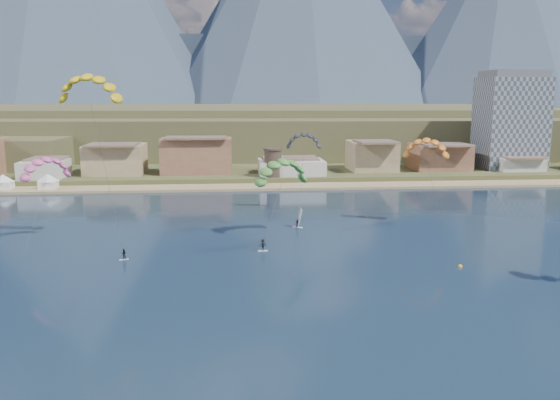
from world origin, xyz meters
name	(u,v)px	position (x,y,z in m)	size (l,w,h in m)	color
ground	(306,349)	(0.00, 0.00, 0.00)	(2400.00, 2400.00, 0.00)	black
beach	(258,187)	(0.00, 106.00, 0.25)	(2200.00, 12.00, 0.90)	tan
land	(237,120)	(0.00, 560.00, 0.00)	(2200.00, 900.00, 4.00)	brown
foothills	(290,129)	(22.39, 232.47, 9.08)	(940.00, 210.00, 18.00)	brown
mountain_ridge	(223,9)	(-14.60, 823.65, 150.31)	(2060.00, 480.00, 400.00)	#2C3849
town	(124,155)	(-40.00, 122.00, 8.00)	(400.00, 24.00, 12.00)	silver
apartment_tower	(511,120)	(85.00, 128.00, 17.82)	(20.00, 16.00, 32.00)	gray
watchtower	(273,162)	(5.00, 114.00, 6.37)	(5.82, 5.82, 8.60)	#47382D
kitesurfer_yellow	(89,85)	(-31.56, 46.92, 27.91)	(13.40, 15.28, 31.52)	silver
kitesurfer_green	(282,168)	(1.82, 49.45, 12.79)	(11.96, 15.89, 17.33)	silver
distant_kite_pink	(46,164)	(-40.01, 47.55, 14.15)	(9.25, 8.87, 17.33)	#262626
distant_kite_dark	(304,138)	(8.88, 72.17, 16.69)	(8.67, 6.19, 19.42)	#262626
distant_kite_orange	(426,145)	(31.77, 56.77, 16.27)	(10.20, 7.49, 19.35)	#262626
windsurfer	(298,222)	(5.70, 55.48, 1.22)	(2.41, 2.41, 3.83)	silver
buoy	(460,266)	(27.49, 26.61, 0.11)	(0.66, 0.66, 0.66)	#FFB11A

